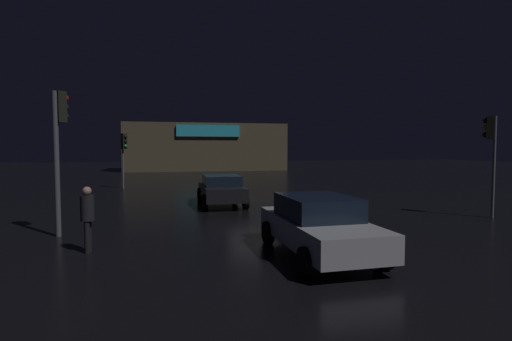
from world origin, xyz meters
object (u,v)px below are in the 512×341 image
Objects in this scene: traffic_signal_main at (491,140)px; pedestrian at (87,214)px; car_near at (221,189)px; car_far at (318,225)px; traffic_signal_opposite at (59,136)px; store_building at (205,147)px; traffic_signal_cross_left at (124,148)px.

pedestrian is at bearing -172.12° from traffic_signal_main.
car_near is 9.07m from car_far.
car_far is (6.81, -3.69, -2.27)m from traffic_signal_opposite.
traffic_signal_main is 0.89× the size of traffic_signal_opposite.
car_near is at bearing 149.84° from traffic_signal_main.
store_building is at bearing 80.03° from pedestrian.
traffic_signal_main is 15.14m from traffic_signal_opposite.
traffic_signal_cross_left reaches higher than car_near.
car_near is at bearing 97.68° from car_far.
traffic_signal_cross_left is 16.43m from pedestrian.
traffic_signal_cross_left is at bearing -109.10° from store_building.
traffic_signal_main is 1.07× the size of traffic_signal_cross_left.
traffic_signal_cross_left is at bearing 88.38° from traffic_signal_opposite.
traffic_signal_main reaches higher than car_near.
traffic_signal_opposite is at bearing 151.55° from car_far.
car_far is at bearing -14.96° from pedestrian.
traffic_signal_cross_left is (0.40, 14.15, -0.36)m from traffic_signal_opposite.
traffic_signal_main is at bearing -0.92° from traffic_signal_opposite.
traffic_signal_cross_left reaches higher than pedestrian.
traffic_signal_opposite is (-15.14, 0.24, 0.05)m from traffic_signal_main.
traffic_signal_opposite is at bearing 179.08° from traffic_signal_main.
car_near is (5.60, 5.30, -2.27)m from traffic_signal_opposite.
car_near is at bearing -94.08° from store_building.
car_far is (6.41, -17.84, -1.91)m from traffic_signal_cross_left.
traffic_signal_opposite reaches higher than pedestrian.
store_building is 4.25× the size of car_far.
car_far is (-0.93, -39.05, -2.02)m from store_building.
traffic_signal_opposite reaches higher than traffic_signal_main.
traffic_signal_cross_left is (-7.35, -21.21, -0.11)m from store_building.
store_building is at bearing 101.73° from traffic_signal_main.
traffic_signal_main is 9.28m from car_far.
store_building is 39.12m from car_far.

